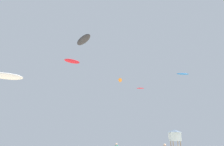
# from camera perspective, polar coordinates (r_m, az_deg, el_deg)

# --- Properties ---
(lifeguard_tower) EXTENTS (2.30, 2.30, 4.15)m
(lifeguard_tower) POSITION_cam_1_polar(r_m,az_deg,el_deg) (44.69, 17.54, -16.62)
(lifeguard_tower) COLOR #8C704C
(lifeguard_tower) RESTS_ON ground
(kite_aloft_0) EXTENTS (3.48, 1.18, 0.39)m
(kite_aloft_0) POSITION_cam_1_polar(r_m,az_deg,el_deg) (56.66, 19.63, -0.25)
(kite_aloft_0) COLOR blue
(kite_aloft_1) EXTENTS (1.03, 3.02, 0.47)m
(kite_aloft_1) POSITION_cam_1_polar(r_m,az_deg,el_deg) (45.48, 2.35, -2.06)
(kite_aloft_1) COLOR orange
(kite_aloft_2) EXTENTS (4.43, 2.79, 1.00)m
(kite_aloft_2) POSITION_cam_1_polar(r_m,az_deg,el_deg) (32.09, -27.89, -0.81)
(kite_aloft_2) COLOR white
(kite_aloft_3) EXTENTS (3.19, 2.37, 0.78)m
(kite_aloft_3) POSITION_cam_1_polar(r_m,az_deg,el_deg) (39.66, -11.37, 3.34)
(kite_aloft_3) COLOR red
(kite_aloft_4) EXTENTS (3.42, 4.26, 1.07)m
(kite_aloft_4) POSITION_cam_1_polar(r_m,az_deg,el_deg) (34.49, -8.19, 9.39)
(kite_aloft_4) COLOR #2D2D33
(kite_aloft_5) EXTENTS (2.03, 0.66, 0.23)m
(kite_aloft_5) POSITION_cam_1_polar(r_m,az_deg,el_deg) (52.82, 8.11, -4.34)
(kite_aloft_5) COLOR red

